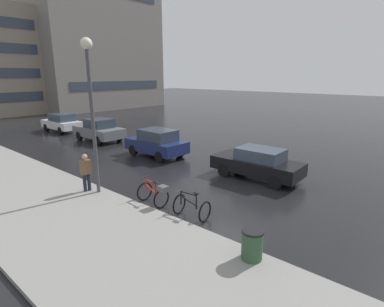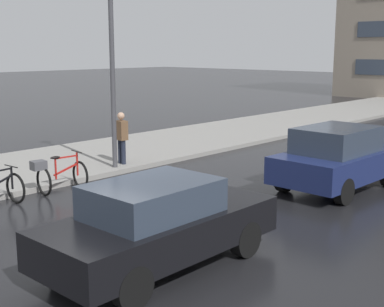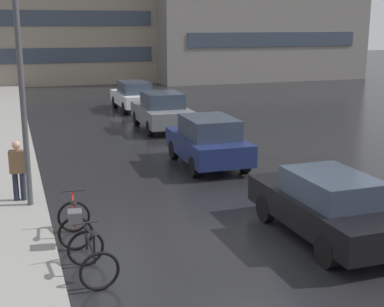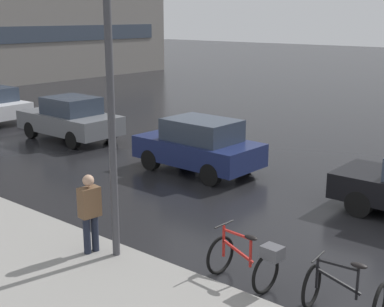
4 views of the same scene
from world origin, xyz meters
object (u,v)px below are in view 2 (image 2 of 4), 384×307
object	(u,v)px
pedestrian	(121,137)
streetlamp	(111,29)
bicycle_second	(57,174)
car_navy	(338,158)
car_black	(159,224)

from	to	relation	value
pedestrian	streetlamp	bearing A→B (deg)	-63.13
bicycle_second	car_navy	world-z (taller)	car_navy
bicycle_second	pedestrian	bearing A→B (deg)	109.55
bicycle_second	pedestrian	size ratio (longest dim) A/B	0.81
car_black	pedestrian	size ratio (longest dim) A/B	2.47
car_navy	pedestrian	xyz separation A→B (m)	(-5.99, -2.17, 0.14)
bicycle_second	pedestrian	distance (m)	3.17
bicycle_second	pedestrian	xyz separation A→B (m)	(-1.05, 2.95, 0.47)
car_black	streetlamp	bearing A→B (deg)	146.73
streetlamp	bicycle_second	bearing A→B (deg)	-71.87
streetlamp	pedestrian	bearing A→B (deg)	116.87
bicycle_second	streetlamp	bearing A→B (deg)	108.13
bicycle_second	streetlamp	distance (m)	4.48
car_navy	streetlamp	world-z (taller)	streetlamp
car_black	car_navy	world-z (taller)	car_navy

